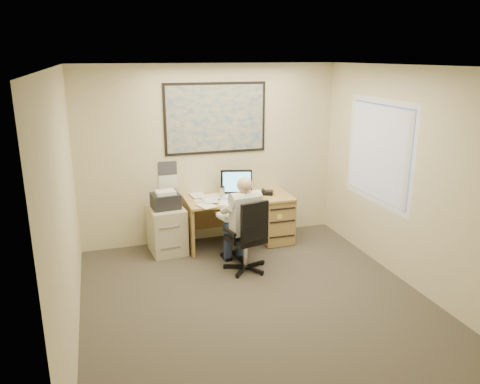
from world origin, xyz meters
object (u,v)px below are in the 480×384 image
object	(u,v)px
desk	(258,214)
person	(245,224)
office_chair	(246,250)
filing_cabinet	(167,226)

from	to	relation	value
desk	person	bearing A→B (deg)	-119.83
desk	office_chair	world-z (taller)	desk
desk	person	world-z (taller)	person
desk	filing_cabinet	bearing A→B (deg)	-179.91
desk	office_chair	bearing A→B (deg)	-118.39
person	filing_cabinet	bearing A→B (deg)	127.44
filing_cabinet	person	size ratio (longest dim) A/B	0.74
desk	person	xyz separation A→B (m)	(-0.51, -0.89, 0.20)
office_chair	person	world-z (taller)	person
desk	filing_cabinet	world-z (taller)	desk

